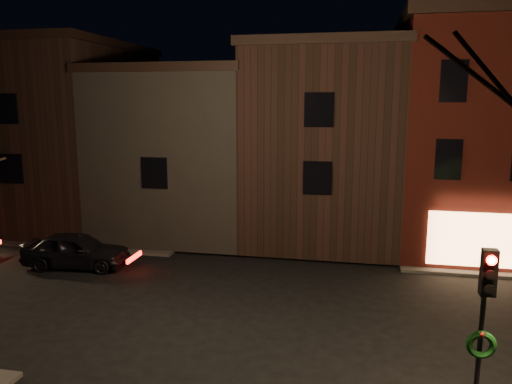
# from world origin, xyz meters

# --- Properties ---
(ground) EXTENTS (120.00, 120.00, 0.00)m
(ground) POSITION_xyz_m (0.00, 0.00, 0.00)
(ground) COLOR black
(ground) RESTS_ON ground
(sidewalk_far_left) EXTENTS (30.00, 30.00, 0.12)m
(sidewalk_far_left) POSITION_xyz_m (-20.00, 20.00, 0.06)
(sidewalk_far_left) COLOR #2D2B28
(sidewalk_far_left) RESTS_ON ground
(corner_building) EXTENTS (6.50, 8.50, 10.50)m
(corner_building) POSITION_xyz_m (8.00, 9.47, 5.40)
(corner_building) COLOR #42100B
(corner_building) RESTS_ON ground
(row_building_a) EXTENTS (7.30, 10.30, 9.40)m
(row_building_a) POSITION_xyz_m (1.50, 10.50, 4.83)
(row_building_a) COLOR black
(row_building_a) RESTS_ON ground
(row_building_b) EXTENTS (7.80, 10.30, 8.40)m
(row_building_b) POSITION_xyz_m (-5.75, 10.50, 4.33)
(row_building_b) COLOR black
(row_building_b) RESTS_ON ground
(row_building_c) EXTENTS (7.30, 10.30, 9.90)m
(row_building_c) POSITION_xyz_m (-13.00, 10.50, 5.08)
(row_building_c) COLOR black
(row_building_c) RESTS_ON ground
(traffic_signal) EXTENTS (0.58, 0.38, 4.05)m
(traffic_signal) POSITION_xyz_m (5.60, -5.51, 2.81)
(traffic_signal) COLOR black
(traffic_signal) RESTS_ON sidewalk_near_right
(parked_car_a) EXTENTS (4.51, 2.17, 1.48)m
(parked_car_a) POSITION_xyz_m (-8.28, 2.94, 0.74)
(parked_car_a) COLOR black
(parked_car_a) RESTS_ON ground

